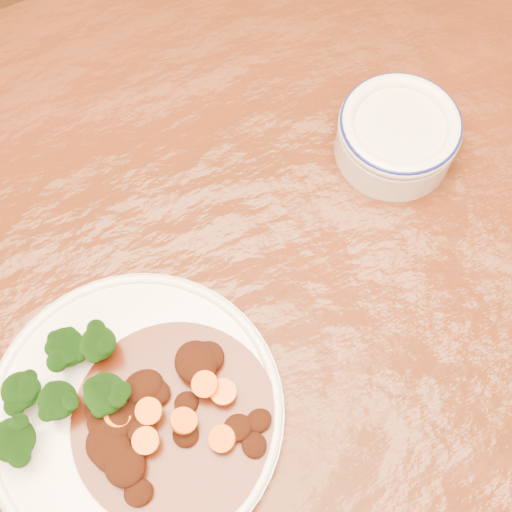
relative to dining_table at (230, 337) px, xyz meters
name	(u,v)px	position (x,y,z in m)	size (l,w,h in m)	color
ground	(242,445)	(0.00, 0.00, -0.67)	(4.00, 4.00, 0.00)	#4A2C12
dining_table	(230,337)	(0.00, 0.00, 0.00)	(1.52, 0.93, 0.75)	#4E1E0D
dinner_plate	(134,413)	(-0.12, -0.05, 0.09)	(0.26, 0.26, 0.02)	silver
broccoli_florets	(60,384)	(-0.16, 0.00, 0.12)	(0.13, 0.09, 0.04)	#6F9C50
mince_stew	(156,419)	(-0.10, -0.07, 0.10)	(0.18, 0.18, 0.03)	#401306
dip_bowl	(397,135)	(0.23, 0.08, 0.11)	(0.12, 0.12, 0.06)	silver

